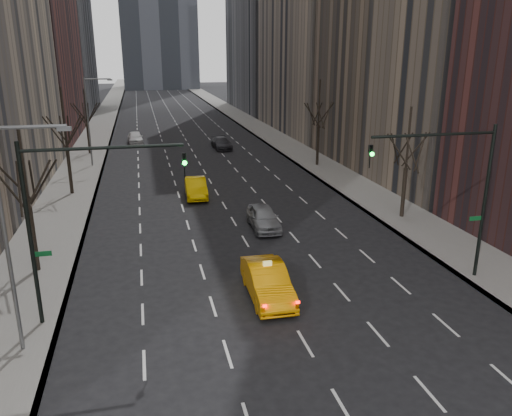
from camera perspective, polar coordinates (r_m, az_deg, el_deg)
sidewalk_left at (r=80.09m, az=-17.57°, el=8.34°), size 4.50×320.00×0.15m
sidewalk_right at (r=81.92m, az=-0.04°, el=9.32°), size 4.50×320.00×0.15m
tree_lw_b at (r=28.74m, az=-24.50°, el=0.10°), size 3.36×3.50×7.82m
tree_lw_c at (r=44.07m, az=-20.79°, el=6.50°), size 3.36×3.50×8.74m
tree_lw_d at (r=61.83m, az=-18.74°, el=9.07°), size 3.36×3.50×7.36m
tree_rw_b at (r=36.72m, az=16.75°, el=4.41°), size 3.36×3.50×7.82m
tree_rw_c at (r=52.77m, az=7.14°, el=9.09°), size 3.36×3.50×8.74m
traffic_mast_left at (r=22.08m, az=-20.54°, el=0.50°), size 6.69×0.39×8.00m
traffic_mast_right at (r=26.60m, az=22.11°, el=3.05°), size 6.69×0.39×8.00m
streetlight_near at (r=20.48m, az=-26.01°, el=-1.06°), size 2.83×0.22×9.00m
streetlight_far at (r=54.56m, az=-18.35°, el=10.31°), size 2.83×0.22×9.00m
taxi_sedan at (r=24.47m, az=1.30°, el=-8.40°), size 1.86×5.14×1.69m
silver_sedan_ahead at (r=33.87m, az=0.86°, el=-1.08°), size 1.96×4.59×1.55m
far_taxi at (r=41.58m, az=-6.90°, el=2.32°), size 1.86×4.87×1.59m
far_suv_grey at (r=62.68m, az=-3.95°, el=7.40°), size 2.21×5.01×1.43m
far_car_white at (r=68.25m, az=-13.63°, el=7.83°), size 2.13×4.74×1.58m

